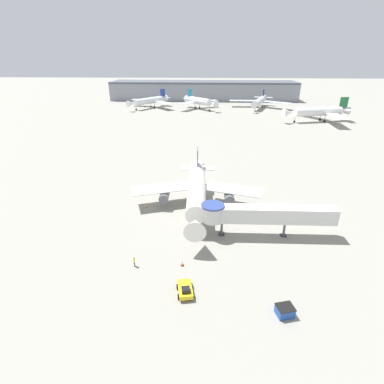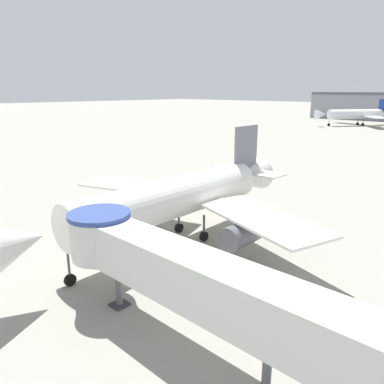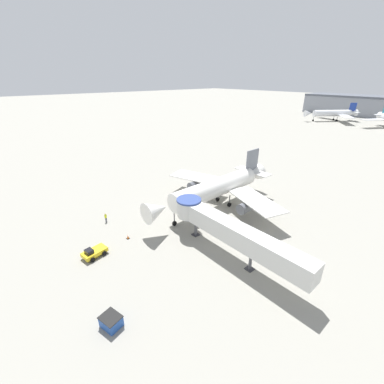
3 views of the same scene
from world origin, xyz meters
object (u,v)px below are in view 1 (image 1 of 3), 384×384
Objects in this scene: pushback_tug_yellow at (185,289)px; background_jet_green_tail at (319,111)px; service_container_blue at (285,311)px; background_jet_teal_tail at (199,101)px; traffic_cone_near_nose at (182,264)px; main_airplane at (197,190)px; jet_bridge at (260,214)px; background_jet_blue_tail at (150,101)px; ground_crew_marshaller at (134,261)px; traffic_cone_port_wing at (146,206)px; background_jet_navy_tail at (260,101)px.

pushback_tug_yellow is 0.11× the size of background_jet_green_tail.
service_container_blue is 0.11× the size of background_jet_teal_tail.
traffic_cone_near_nose is 147.97m from background_jet_teal_tail.
jet_bridge is at bearing -42.07° from main_airplane.
ground_crew_marshaller is at bearing -45.85° from background_jet_blue_tail.
main_airplane is 15.21m from jet_bridge.
traffic_cone_port_wing is at bearing -134.73° from background_jet_teal_tail.
traffic_cone_near_nose reaches higher than traffic_cone_port_wing.
traffic_cone_near_nose is at bearing -63.86° from traffic_cone_port_wing.
background_jet_blue_tail reaches higher than traffic_cone_near_nose.
traffic_cone_near_nose is at bearing -43.10° from background_jet_blue_tail.
jet_bridge is 0.67× the size of background_jet_green_tail.
background_jet_green_tail reaches higher than traffic_cone_near_nose.
traffic_cone_port_wing is at bearing 176.43° from ground_crew_marshaller.
background_jet_teal_tail reaches higher than pushback_tug_yellow.
background_jet_green_tail is at bearing -41.28° from background_jet_navy_tail.
traffic_cone_near_nose is (-1.48, -19.31, -3.88)m from main_airplane.
traffic_cone_near_nose is (-13.66, 9.02, -0.29)m from service_container_blue.
jet_bridge is 29.69× the size of traffic_cone_near_nose.
jet_bridge is 139.34m from background_jet_teal_tail.
background_jet_blue_tail is 0.83× the size of background_jet_green_tail.
main_airplane is at bearing -85.47° from background_jet_navy_tail.
main_airplane is at bearing 85.61° from traffic_cone_near_nose.
background_jet_green_tail is (56.74, 119.63, 4.26)m from pushback_tug_yellow.
ground_crew_marshaller is 0.06× the size of background_jet_blue_tail.
background_jet_green_tail is at bearing 58.13° from main_airplane.
background_jet_navy_tail is (21.84, 143.57, -0.03)m from jet_bridge.
background_jet_blue_tail reaches higher than ground_crew_marshaller.
traffic_cone_port_wing is at bearing 129.34° from service_container_blue.
pushback_tug_yellow is (-0.60, -25.26, -3.55)m from main_airplane.
background_jet_navy_tail is at bearing 77.18° from traffic_cone_near_nose.
background_jet_navy_tail reaches higher than service_container_blue.
background_jet_green_tail reaches higher than ground_crew_marshaller.
ground_crew_marshaller is at bearing -84.31° from traffic_cone_port_wing.
background_jet_teal_tail reaches higher than service_container_blue.
pushback_tug_yellow is at bearing -67.74° from traffic_cone_port_wing.
background_jet_blue_tail is (-45.03, 141.23, 0.11)m from jet_bridge.
service_container_blue is at bearing -78.90° from background_jet_navy_tail.
background_jet_green_tail is (89.68, -36.89, 0.44)m from background_jet_blue_tail.
traffic_cone_port_wing is 0.02× the size of background_jet_green_tail.
jet_bridge is 6.26× the size of pushback_tug_yellow.
main_airplane is at bearing 78.25° from pushback_tug_yellow.
background_jet_teal_tail is at bearing 168.59° from ground_crew_marshaller.
ground_crew_marshaller is at bearing -175.78° from traffic_cone_near_nose.
background_jet_green_tail is (57.62, 113.68, 4.58)m from traffic_cone_near_nose.
traffic_cone_port_wing is at bearing 116.14° from traffic_cone_near_nose.
background_jet_teal_tail is (-3.32, 128.58, 0.57)m from main_airplane.
background_jet_blue_tail is (-32.06, 150.57, 4.14)m from traffic_cone_near_nose.
service_container_blue is 130.41m from background_jet_green_tail.
ground_crew_marshaller is at bearing 136.47° from pushback_tug_yellow.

